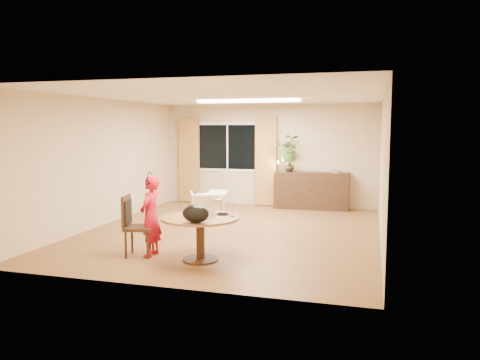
# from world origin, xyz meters

# --- Properties ---
(floor) EXTENTS (6.50, 6.50, 0.00)m
(floor) POSITION_xyz_m (0.00, 0.00, 0.00)
(floor) COLOR brown
(floor) RESTS_ON ground
(ceiling) EXTENTS (6.50, 6.50, 0.00)m
(ceiling) POSITION_xyz_m (0.00, 0.00, 2.60)
(ceiling) COLOR white
(ceiling) RESTS_ON wall_back
(wall_back) EXTENTS (5.50, 0.00, 5.50)m
(wall_back) POSITION_xyz_m (0.00, 3.25, 1.30)
(wall_back) COLOR tan
(wall_back) RESTS_ON floor
(wall_left) EXTENTS (0.00, 6.50, 6.50)m
(wall_left) POSITION_xyz_m (-2.75, 0.00, 1.30)
(wall_left) COLOR tan
(wall_left) RESTS_ON floor
(wall_right) EXTENTS (0.00, 6.50, 6.50)m
(wall_right) POSITION_xyz_m (2.75, 0.00, 1.30)
(wall_right) COLOR tan
(wall_right) RESTS_ON floor
(window) EXTENTS (1.70, 0.03, 1.30)m
(window) POSITION_xyz_m (-1.10, 3.23, 1.50)
(window) COLOR white
(window) RESTS_ON wall_back
(curtain_left) EXTENTS (0.55, 0.08, 2.25)m
(curtain_left) POSITION_xyz_m (-2.15, 3.15, 1.15)
(curtain_left) COLOR #986331
(curtain_left) RESTS_ON wall_back
(curtain_right) EXTENTS (0.55, 0.08, 2.25)m
(curtain_right) POSITION_xyz_m (-0.05, 3.15, 1.15)
(curtain_right) COLOR #986331
(curtain_right) RESTS_ON wall_back
(ceiling_panel) EXTENTS (2.20, 0.35, 0.05)m
(ceiling_panel) POSITION_xyz_m (0.00, 1.20, 2.57)
(ceiling_panel) COLOR white
(ceiling_panel) RESTS_ON ceiling
(dining_table) EXTENTS (1.18, 1.18, 0.67)m
(dining_table) POSITION_xyz_m (0.11, -1.99, 0.53)
(dining_table) COLOR brown
(dining_table) RESTS_ON floor
(dining_chair) EXTENTS (0.54, 0.51, 0.96)m
(dining_chair) POSITION_xyz_m (-0.90, -2.02, 0.48)
(dining_chair) COLOR black
(dining_chair) RESTS_ON floor
(child) EXTENTS (0.46, 0.31, 1.26)m
(child) POSITION_xyz_m (-0.73, -1.95, 0.63)
(child) COLOR red
(child) RESTS_ON floor
(laptop) EXTENTS (0.42, 0.33, 0.25)m
(laptop) POSITION_xyz_m (0.09, -1.96, 0.80)
(laptop) COLOR #B7B7BC
(laptop) RESTS_ON dining_table
(tumbler) EXTENTS (0.09, 0.09, 0.11)m
(tumbler) POSITION_xyz_m (0.13, -1.73, 0.73)
(tumbler) COLOR white
(tumbler) RESTS_ON dining_table
(wine_glass) EXTENTS (0.08, 0.08, 0.19)m
(wine_glass) POSITION_xyz_m (0.57, -1.82, 0.77)
(wine_glass) COLOR white
(wine_glass) RESTS_ON dining_table
(pot_lid) EXTENTS (0.23, 0.23, 0.03)m
(pot_lid) POSITION_xyz_m (0.38, -1.74, 0.69)
(pot_lid) COLOR white
(pot_lid) RESTS_ON dining_table
(handbag) EXTENTS (0.43, 0.31, 0.26)m
(handbag) POSITION_xyz_m (0.21, -2.44, 0.80)
(handbag) COLOR black
(handbag) RESTS_ON dining_table
(armchair) EXTENTS (0.92, 0.93, 0.64)m
(armchair) POSITION_xyz_m (-0.84, 0.90, 0.32)
(armchair) COLOR beige
(armchair) RESTS_ON floor
(throw) EXTENTS (0.48, 0.58, 0.03)m
(throw) POSITION_xyz_m (-0.63, 0.88, 0.66)
(throw) COLOR beige
(throw) RESTS_ON armchair
(sideboard) EXTENTS (1.82, 0.45, 0.91)m
(sideboard) POSITION_xyz_m (1.15, 3.01, 0.46)
(sideboard) COLOR black
(sideboard) RESTS_ON floor
(vase) EXTENTS (0.25, 0.25, 0.25)m
(vase) POSITION_xyz_m (0.59, 3.01, 1.04)
(vase) COLOR black
(vase) RESTS_ON sideboard
(bouquet) EXTENTS (0.64, 0.57, 0.66)m
(bouquet) POSITION_xyz_m (0.56, 3.01, 1.49)
(bouquet) COLOR #255C22
(bouquet) RESTS_ON vase
(book_stack) EXTENTS (0.22, 0.17, 0.09)m
(book_stack) POSITION_xyz_m (1.72, 3.01, 0.95)
(book_stack) COLOR #856243
(book_stack) RESTS_ON sideboard
(desk_lamp) EXTENTS (0.13, 0.13, 0.31)m
(desk_lamp) POSITION_xyz_m (0.32, 2.96, 1.06)
(desk_lamp) COLOR black
(desk_lamp) RESTS_ON sideboard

